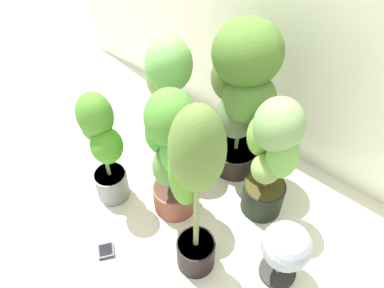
% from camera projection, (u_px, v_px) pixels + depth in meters
% --- Properties ---
extents(ground_plane, '(8.00, 8.00, 0.00)m').
position_uv_depth(ground_plane, '(166.00, 216.00, 2.08)').
color(ground_plane, silver).
rests_on(ground_plane, ground).
extents(potted_plant_front_left, '(0.32, 0.23, 0.74)m').
position_uv_depth(potted_plant_front_left, '(103.00, 146.00, 1.88)').
color(potted_plant_front_left, slate).
rests_on(potted_plant_front_left, ground).
extents(potted_plant_back_left, '(0.35, 0.33, 0.84)m').
position_uv_depth(potted_plant_back_left, '(168.00, 91.00, 2.03)').
color(potted_plant_back_left, black).
rests_on(potted_plant_back_left, ground).
extents(potted_plant_center, '(0.38, 0.32, 0.81)m').
position_uv_depth(potted_plant_center, '(171.00, 150.00, 1.80)').
color(potted_plant_center, brown).
rests_on(potted_plant_center, ground).
extents(potted_plant_front_right, '(0.30, 0.27, 1.02)m').
position_uv_depth(potted_plant_front_right, '(194.00, 184.00, 1.46)').
color(potted_plant_front_right, black).
rests_on(potted_plant_front_right, ground).
extents(potted_plant_back_right, '(0.35, 0.29, 0.77)m').
position_uv_depth(potted_plant_back_right, '(271.00, 156.00, 1.81)').
color(potted_plant_back_right, black).
rests_on(potted_plant_back_right, ground).
extents(potted_plant_back_center, '(0.46, 0.45, 0.97)m').
position_uv_depth(potted_plant_back_center, '(242.00, 91.00, 1.91)').
color(potted_plant_back_center, '#2C231E').
rests_on(potted_plant_back_center, ground).
extents(hygrometer_box, '(0.11, 0.11, 0.03)m').
position_uv_depth(hygrometer_box, '(106.00, 251.00, 1.93)').
color(hygrometer_box, '#26313B').
rests_on(hygrometer_box, ground).
extents(floor_fan, '(0.31, 0.31, 0.38)m').
position_uv_depth(floor_fan, '(286.00, 248.00, 1.68)').
color(floor_fan, '#252724').
rests_on(floor_fan, ground).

